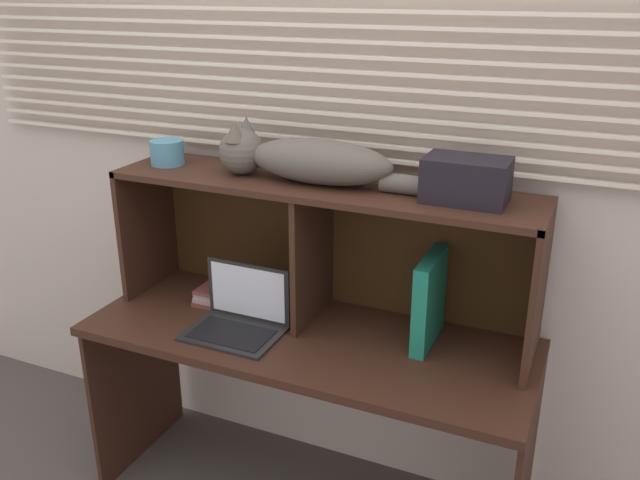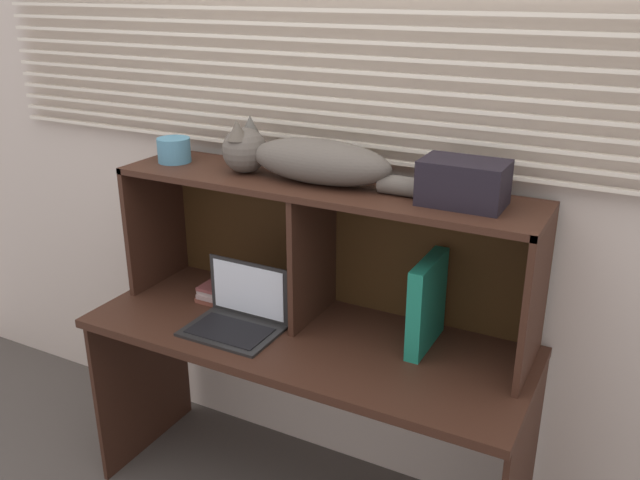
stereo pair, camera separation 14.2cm
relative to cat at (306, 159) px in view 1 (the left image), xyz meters
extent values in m
cube|color=beige|center=(0.05, 0.22, -0.03)|extent=(4.40, 0.04, 2.50)
cube|color=silver|center=(0.05, 0.17, -0.02)|extent=(3.04, 0.02, 0.01)
cube|color=silver|center=(0.05, 0.17, 0.03)|extent=(3.04, 0.02, 0.01)
cube|color=silver|center=(0.05, 0.17, 0.07)|extent=(3.04, 0.02, 0.01)
cube|color=silver|center=(0.05, 0.17, 0.12)|extent=(3.04, 0.02, 0.01)
cube|color=silver|center=(0.05, 0.17, 0.17)|extent=(3.04, 0.02, 0.01)
cube|color=silver|center=(0.05, 0.17, 0.22)|extent=(3.04, 0.02, 0.01)
cube|color=silver|center=(0.05, 0.17, 0.26)|extent=(3.04, 0.02, 0.01)
cube|color=silver|center=(0.05, 0.17, 0.31)|extent=(3.04, 0.02, 0.01)
cube|color=silver|center=(0.05, 0.17, 0.36)|extent=(3.04, 0.02, 0.01)
cube|color=silver|center=(0.05, 0.17, 0.40)|extent=(3.04, 0.02, 0.01)
cube|color=silver|center=(0.05, 0.17, 0.45)|extent=(3.04, 0.02, 0.01)
cube|color=#381F15|center=(0.05, -0.11, -0.58)|extent=(1.51, 0.58, 0.03)
cube|color=#381F15|center=(-0.70, -0.11, -0.94)|extent=(0.02, 0.52, 0.68)
cube|color=#381F15|center=(0.05, 0.00, -0.09)|extent=(1.44, 0.33, 0.02)
cube|color=#381F15|center=(-0.66, 0.00, -0.32)|extent=(0.02, 0.33, 0.49)
cube|color=#381F15|center=(0.76, 0.00, -0.32)|extent=(0.02, 0.33, 0.49)
cube|color=#381F15|center=(0.02, 0.00, -0.33)|extent=(0.02, 0.31, 0.47)
cube|color=#3B2510|center=(0.05, 0.16, -0.32)|extent=(1.44, 0.01, 0.49)
ellipsoid|color=#575149|center=(0.05, 0.00, 0.00)|extent=(0.49, 0.17, 0.15)
sphere|color=#575149|center=(-0.24, 0.00, 0.00)|extent=(0.15, 0.15, 0.15)
cone|color=#575045|center=(-0.24, -0.04, 0.08)|extent=(0.07, 0.07, 0.07)
cone|color=#53514A|center=(-0.24, 0.04, 0.08)|extent=(0.07, 0.07, 0.07)
cylinder|color=#575149|center=(0.39, 0.00, -0.04)|extent=(0.27, 0.06, 0.06)
cube|color=black|center=(-0.17, -0.22, -0.56)|extent=(0.31, 0.23, 0.01)
cube|color=black|center=(-0.17, -0.11, -0.45)|extent=(0.31, 0.01, 0.21)
cube|color=white|center=(-0.17, -0.12, -0.45)|extent=(0.28, 0.00, 0.18)
cube|color=black|center=(-0.17, -0.23, -0.56)|extent=(0.27, 0.16, 0.00)
cube|color=#1A7B61|center=(0.43, 0.00, -0.42)|extent=(0.05, 0.25, 0.30)
cube|color=brown|center=(-0.33, 0.00, -0.56)|extent=(0.18, 0.21, 0.02)
cube|color=gray|center=(-0.32, 0.00, -0.54)|extent=(0.18, 0.21, 0.02)
cube|color=gray|center=(-0.32, 0.00, -0.52)|extent=(0.18, 0.21, 0.01)
cube|color=brown|center=(-0.32, 0.00, -0.51)|extent=(0.18, 0.21, 0.01)
cylinder|color=teal|center=(-0.54, 0.00, -0.03)|extent=(0.12, 0.12, 0.09)
cube|color=black|center=(0.52, 0.00, -0.01)|extent=(0.25, 0.16, 0.13)
camera|label=1|loc=(0.90, -1.91, 0.54)|focal=37.73mm
camera|label=2|loc=(1.02, -1.85, 0.54)|focal=37.73mm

